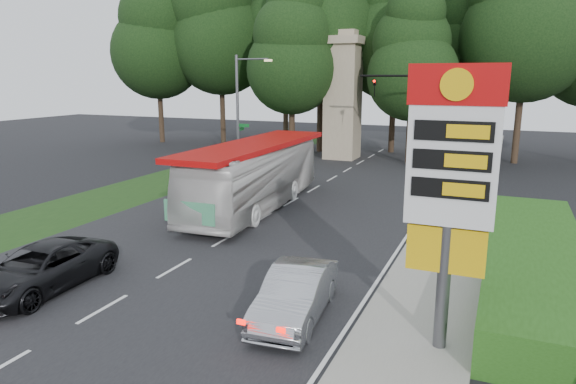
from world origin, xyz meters
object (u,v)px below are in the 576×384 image
at_px(gas_station_pylon, 451,172).
at_px(transit_bus, 255,176).
at_px(monument, 343,95).
at_px(sedan_silver, 296,294).
at_px(suv_charcoal, 41,268).
at_px(streetlight_signs, 240,107).
at_px(traffic_signal_mast, 431,107).

xyz_separation_m(gas_station_pylon, transit_bus, (-10.42, 10.72, -2.78)).
distance_m(monument, sedan_silver, 29.04).
distance_m(sedan_silver, suv_charcoal, 8.20).
distance_m(gas_station_pylon, streetlight_signs, 25.74).
height_order(gas_station_pylon, transit_bus, gas_station_pylon).
xyz_separation_m(gas_station_pylon, traffic_signal_mast, (-3.52, 22.00, 0.22)).
relative_size(gas_station_pylon, suv_charcoal, 1.36).
distance_m(traffic_signal_mast, transit_bus, 13.57).
relative_size(gas_station_pylon, traffic_signal_mast, 0.95).
xyz_separation_m(gas_station_pylon, monument, (-11.20, 28.01, 0.66)).
bearing_deg(suv_charcoal, sedan_silver, 7.35).
bearing_deg(suv_charcoal, gas_station_pylon, 3.19).
height_order(gas_station_pylon, suv_charcoal, gas_station_pylon).
xyz_separation_m(transit_bus, suv_charcoal, (-1.58, -11.81, -0.97)).
height_order(traffic_signal_mast, suv_charcoal, traffic_signal_mast).
xyz_separation_m(traffic_signal_mast, sedan_silver, (-0.39, -21.76, -3.96)).
xyz_separation_m(monument, suv_charcoal, (-0.80, -29.10, -4.40)).
xyz_separation_m(traffic_signal_mast, transit_bus, (-6.90, -11.29, -3.00)).
height_order(gas_station_pylon, streetlight_signs, streetlight_signs).
relative_size(traffic_signal_mast, sedan_silver, 1.67).
bearing_deg(streetlight_signs, traffic_signal_mast, 8.92).
height_order(gas_station_pylon, traffic_signal_mast, traffic_signal_mast).
bearing_deg(sedan_silver, suv_charcoal, -176.50).
distance_m(gas_station_pylon, traffic_signal_mast, 22.29).
bearing_deg(traffic_signal_mast, streetlight_signs, -171.08).
bearing_deg(monument, transit_bus, -87.43).
height_order(gas_station_pylon, sedan_silver, gas_station_pylon).
distance_m(traffic_signal_mast, monument, 9.76).
xyz_separation_m(traffic_signal_mast, suv_charcoal, (-8.48, -23.10, -3.97)).
distance_m(streetlight_signs, suv_charcoal, 21.84).
bearing_deg(traffic_signal_mast, sedan_silver, -91.02).
distance_m(traffic_signal_mast, streetlight_signs, 12.83).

